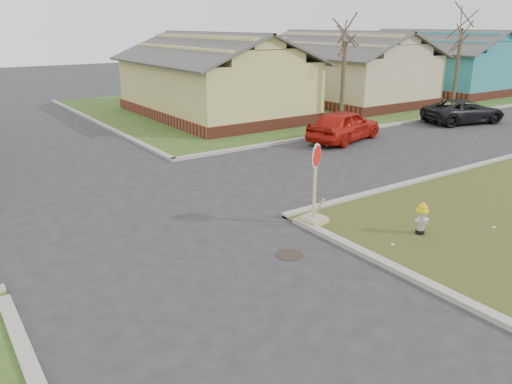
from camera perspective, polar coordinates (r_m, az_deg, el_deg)
ground at (r=10.96m, az=-7.03°, el=-9.04°), size 120.00×120.00×0.00m
verge_far_right at (r=37.84m, az=10.27°, el=10.75°), size 37.00×19.00×0.05m
curbs at (r=15.23m, az=-15.83°, el=-1.51°), size 80.00×40.00×0.12m
manhole at (r=11.64m, az=3.84°, el=-7.15°), size 0.64×0.64×0.01m
side_house_yellow at (r=29.13m, az=-4.88°, el=12.95°), size 7.60×11.60×4.70m
side_house_tan at (r=35.15m, az=9.83°, el=13.73°), size 7.60×11.60×4.70m
side_house_teal at (r=42.69m, az=19.84°, el=13.77°), size 7.60×11.60×4.70m
tree_mid_right at (r=26.49m, az=9.89°, el=12.10°), size 0.22×0.22×4.20m
tree_far_right at (r=34.33m, az=21.98°, el=12.98°), size 0.22×0.22×4.76m
fire_hydrant at (r=13.12m, az=18.40°, el=-2.69°), size 0.31×0.31×0.83m
stop_sign at (r=13.21m, az=6.64°, el=-1.62°), size 0.61×0.60×2.17m
red_sedan at (r=23.04m, az=10.05°, el=7.53°), size 4.52×2.72×1.44m
dark_pickup at (r=29.21m, az=22.65°, el=8.52°), size 4.84×3.11×1.24m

